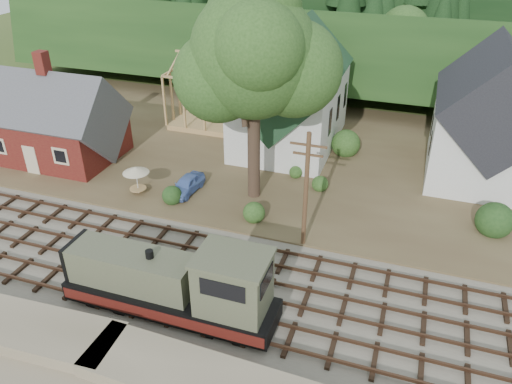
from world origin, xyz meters
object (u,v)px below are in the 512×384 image
(car_blue, at_px, (187,185))
(car_red, at_px, (507,191))
(locomotive, at_px, (177,286))
(patio_set, at_px, (136,171))

(car_blue, bearing_deg, car_red, 21.67)
(locomotive, relative_size, car_blue, 3.08)
(car_blue, bearing_deg, locomotive, -61.49)
(locomotive, height_order, patio_set, locomotive)
(car_red, bearing_deg, locomotive, 148.01)
(car_blue, xyz_separation_m, car_red, (22.79, 6.94, -0.06))
(car_blue, height_order, car_red, car_blue)
(car_blue, relative_size, car_red, 0.91)
(car_red, bearing_deg, car_blue, 118.22)
(patio_set, bearing_deg, locomotive, -50.54)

